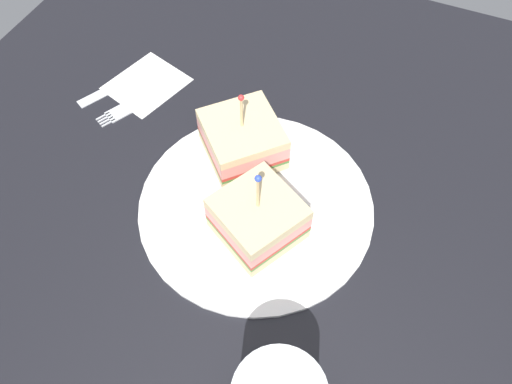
{
  "coord_description": "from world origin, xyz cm",
  "views": [
    {
      "loc": [
        12.31,
        -28.05,
        48.87
      ],
      "look_at": [
        0.0,
        0.0,
        2.88
      ],
      "focal_mm": 35.0,
      "sensor_mm": 36.0,
      "label": 1
    }
  ],
  "objects_px": {
    "sandwich_half_front": "(243,139)",
    "napkin": "(147,84)",
    "sandwich_half_back": "(258,218)",
    "knife": "(115,86)",
    "plate": "(256,204)",
    "fork": "(131,105)"
  },
  "relations": [
    {
      "from": "napkin",
      "to": "fork",
      "type": "xyz_separation_m",
      "value": [
        0.0,
        -0.04,
        0.0
      ]
    },
    {
      "from": "plate",
      "to": "sandwich_half_front",
      "type": "relative_size",
      "value": 2.23
    },
    {
      "from": "plate",
      "to": "fork",
      "type": "xyz_separation_m",
      "value": [
        -0.21,
        0.08,
        -0.0
      ]
    },
    {
      "from": "plate",
      "to": "knife",
      "type": "distance_m",
      "value": 0.27
    },
    {
      "from": "plate",
      "to": "napkin",
      "type": "height_order",
      "value": "plate"
    },
    {
      "from": "sandwich_half_back",
      "to": "napkin",
      "type": "xyz_separation_m",
      "value": [
        -0.23,
        0.15,
        -0.03
      ]
    },
    {
      "from": "sandwich_half_front",
      "to": "fork",
      "type": "height_order",
      "value": "sandwich_half_front"
    },
    {
      "from": "plate",
      "to": "sandwich_half_back",
      "type": "relative_size",
      "value": 2.47
    },
    {
      "from": "plate",
      "to": "napkin",
      "type": "bearing_deg",
      "value": 151.0
    },
    {
      "from": "plate",
      "to": "knife",
      "type": "height_order",
      "value": "plate"
    },
    {
      "from": "sandwich_half_back",
      "to": "knife",
      "type": "bearing_deg",
      "value": 153.99
    },
    {
      "from": "fork",
      "to": "napkin",
      "type": "bearing_deg",
      "value": 93.13
    },
    {
      "from": "plate",
      "to": "napkin",
      "type": "relative_size",
      "value": 2.8
    },
    {
      "from": "sandwich_half_back",
      "to": "sandwich_half_front",
      "type": "bearing_deg",
      "value": 123.0
    },
    {
      "from": "sandwich_half_back",
      "to": "napkin",
      "type": "relative_size",
      "value": 1.14
    },
    {
      "from": "fork",
      "to": "knife",
      "type": "relative_size",
      "value": 1.02
    },
    {
      "from": "sandwich_half_back",
      "to": "knife",
      "type": "height_order",
      "value": "sandwich_half_back"
    },
    {
      "from": "sandwich_half_front",
      "to": "napkin",
      "type": "relative_size",
      "value": 1.26
    },
    {
      "from": "sandwich_half_front",
      "to": "fork",
      "type": "bearing_deg",
      "value": 174.43
    },
    {
      "from": "plate",
      "to": "napkin",
      "type": "distance_m",
      "value": 0.25
    },
    {
      "from": "knife",
      "to": "sandwich_half_front",
      "type": "bearing_deg",
      "value": -10.57
    },
    {
      "from": "fork",
      "to": "plate",
      "type": "bearing_deg",
      "value": -19.54
    }
  ]
}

